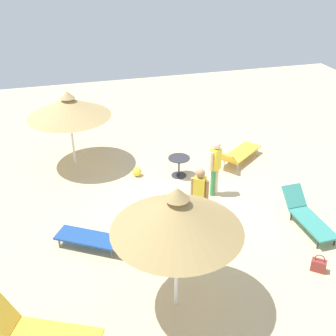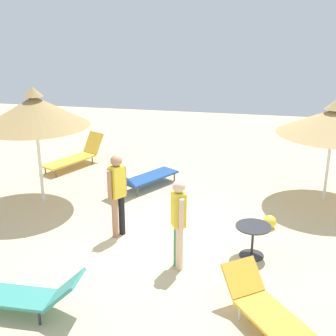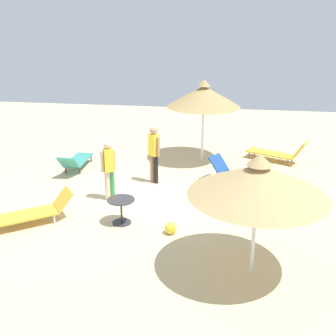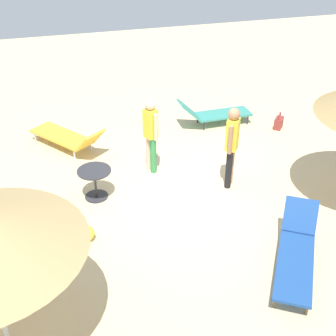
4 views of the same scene
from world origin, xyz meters
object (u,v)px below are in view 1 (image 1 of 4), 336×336
at_px(beach_ball, 137,172).
at_px(lounge_chair_near_right, 307,215).
at_px(lounge_chair_back, 238,154).
at_px(person_standing_center, 215,165).
at_px(lounge_chair_far_right, 41,330).
at_px(person_standing_far_left, 199,195).
at_px(lounge_chair_front, 99,238).
at_px(handbag, 319,265).
at_px(parasol_umbrella_near_left, 177,214).
at_px(side_table_round, 179,163).
at_px(parasol_umbrella_edge, 69,107).

bearing_deg(beach_ball, lounge_chair_near_right, -135.26).
bearing_deg(lounge_chair_back, person_standing_center, 138.25).
bearing_deg(person_standing_center, beach_ball, 49.45).
distance_m(lounge_chair_far_right, person_standing_far_left, 4.71).
relative_size(lounge_chair_front, handbag, 4.51).
bearing_deg(lounge_chair_front, parasol_umbrella_near_left, -149.78).
xyz_separation_m(lounge_chair_back, lounge_chair_near_right, (-3.71, -0.29, 0.02)).
xyz_separation_m(parasol_umbrella_near_left, side_table_round, (5.04, -1.58, -1.81)).
bearing_deg(parasol_umbrella_near_left, beach_ball, -3.41).
relative_size(person_standing_center, handbag, 3.77).
height_order(lounge_chair_near_right, person_standing_far_left, person_standing_far_left).
height_order(parasol_umbrella_edge, lounge_chair_far_right, parasol_umbrella_edge).
distance_m(parasol_umbrella_edge, handbag, 8.38).
bearing_deg(person_standing_center, lounge_chair_far_right, 129.01).
height_order(parasol_umbrella_edge, handbag, parasol_umbrella_edge).
relative_size(parasol_umbrella_edge, lounge_chair_back, 1.31).
relative_size(lounge_chair_back, lounge_chair_front, 0.98).
height_order(parasol_umbrella_edge, lounge_chair_back, parasol_umbrella_edge).
xyz_separation_m(lounge_chair_near_right, person_standing_center, (2.06, 1.75, 0.63)).
bearing_deg(lounge_chair_back, handbag, 176.20).
height_order(lounge_chair_near_right, handbag, lounge_chair_near_right).
relative_size(parasol_umbrella_near_left, lounge_chair_front, 1.38).
relative_size(lounge_chair_back, lounge_chair_near_right, 1.03).
xyz_separation_m(lounge_chair_front, person_standing_far_left, (0.14, -2.54, 0.68)).
bearing_deg(person_standing_far_left, person_standing_center, -34.25).
distance_m(lounge_chair_back, person_standing_far_left, 3.97).
height_order(lounge_chair_front, person_standing_center, person_standing_center).
xyz_separation_m(person_standing_center, beach_ball, (1.65, 1.92, -0.82)).
distance_m(handbag, side_table_round, 5.25).
distance_m(lounge_chair_front, person_standing_far_left, 2.64).
bearing_deg(person_standing_far_left, beach_ball, 17.29).
distance_m(parasol_umbrella_near_left, lounge_chair_back, 6.81).
xyz_separation_m(handbag, beach_ball, (5.27, 3.04, -0.01)).
bearing_deg(lounge_chair_front, handbag, -114.06).
xyz_separation_m(lounge_chair_near_right, side_table_round, (3.37, 2.42, 0.10)).
bearing_deg(lounge_chair_far_right, beach_ball, -27.83).
bearing_deg(lounge_chair_front, lounge_chair_back, -57.25).
height_order(lounge_chair_far_right, lounge_chair_front, lounge_chair_far_right).
distance_m(lounge_chair_back, side_table_round, 2.16).
bearing_deg(lounge_chair_back, lounge_chair_near_right, -175.58).
bearing_deg(parasol_umbrella_near_left, handbag, -88.13).
bearing_deg(lounge_chair_front, person_standing_center, -66.05).
bearing_deg(side_table_round, lounge_chair_near_right, -144.34).
height_order(lounge_chair_far_right, beach_ball, lounge_chair_far_right).
distance_m(parasol_umbrella_edge, lounge_chair_front, 4.82).
xyz_separation_m(parasol_umbrella_near_left, lounge_chair_far_right, (-0.22, 2.63, -1.91)).
relative_size(lounge_chair_near_right, lounge_chair_front, 0.95).
height_order(parasol_umbrella_near_left, lounge_chair_front, parasol_umbrella_near_left).
xyz_separation_m(person_standing_far_left, beach_ball, (3.07, 0.96, -0.87)).
bearing_deg(lounge_chair_back, side_table_round, 99.05).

